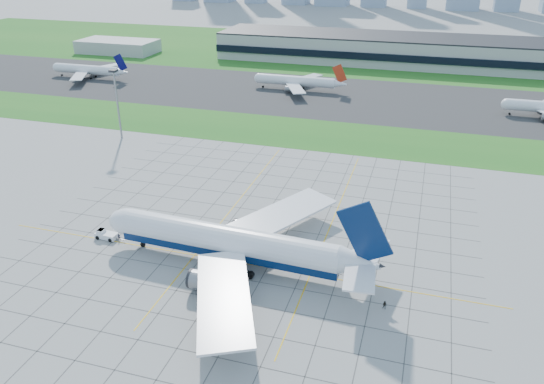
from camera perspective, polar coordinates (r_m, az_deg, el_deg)
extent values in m
plane|color=#9D9E98|center=(125.47, -3.74, -7.02)|extent=(1400.00, 1400.00, 0.00)
cube|color=#1C5F1B|center=(203.92, 5.06, 6.17)|extent=(700.00, 35.00, 0.04)
cube|color=#383838|center=(255.63, 7.72, 10.07)|extent=(700.00, 75.00, 0.04)
cube|color=#1C5F1B|center=(361.99, 10.78, 14.43)|extent=(700.00, 145.00, 0.04)
cube|color=#474744|center=(154.23, -19.39, -1.93)|extent=(0.18, 130.00, 0.02)
cube|color=#474744|center=(149.90, -16.89, -2.37)|extent=(0.18, 130.00, 0.02)
cube|color=#474744|center=(145.89, -14.25, -2.83)|extent=(0.18, 130.00, 0.02)
cube|color=#474744|center=(142.21, -11.46, -3.30)|extent=(0.18, 130.00, 0.02)
cube|color=#474744|center=(138.89, -8.52, -3.79)|extent=(0.18, 130.00, 0.02)
cube|color=#474744|center=(135.97, -5.45, -4.30)|extent=(0.18, 130.00, 0.02)
cube|color=#474744|center=(133.46, -2.25, -4.81)|extent=(0.18, 130.00, 0.02)
cube|color=#474744|center=(131.39, 1.06, -5.32)|extent=(0.18, 130.00, 0.02)
cube|color=#474744|center=(129.79, 4.48, -5.83)|extent=(0.18, 130.00, 0.02)
cube|color=#474744|center=(128.66, 7.98, -6.33)|extent=(0.18, 130.00, 0.02)
cube|color=#474744|center=(128.02, 11.53, -6.81)|extent=(0.18, 130.00, 0.02)
cube|color=#474744|center=(127.88, 15.11, -7.27)|extent=(0.18, 130.00, 0.02)
cube|color=#474744|center=(128.24, 18.69, -7.70)|extent=(0.18, 130.00, 0.02)
cube|color=#474744|center=(97.24, -12.37, -19.14)|extent=(110.00, 0.18, 0.02)
cube|color=#474744|center=(102.26, -10.19, -16.23)|extent=(110.00, 0.18, 0.02)
cube|color=#474744|center=(107.64, -8.27, -13.57)|extent=(110.00, 0.18, 0.02)
cube|color=#474744|center=(113.32, -6.58, -11.17)|extent=(110.00, 0.18, 0.02)
cube|color=#474744|center=(119.28, -5.08, -8.99)|extent=(110.00, 0.18, 0.02)
cube|color=#474744|center=(125.46, -3.74, -7.02)|extent=(110.00, 0.18, 0.02)
cube|color=#474744|center=(131.84, -2.53, -5.23)|extent=(110.00, 0.18, 0.02)
cube|color=#474744|center=(138.39, -1.45, -3.61)|extent=(110.00, 0.18, 0.02)
cube|color=#474744|center=(145.08, -0.47, -2.13)|extent=(110.00, 0.18, 0.02)
cube|color=#474744|center=(151.90, 0.43, -0.79)|extent=(110.00, 0.18, 0.02)
cube|color=#474744|center=(158.83, 1.24, 0.44)|extent=(110.00, 0.18, 0.02)
cube|color=#474744|center=(165.85, 1.99, 1.57)|extent=(110.00, 0.18, 0.02)
cube|color=#474744|center=(172.96, 2.68, 2.60)|extent=(110.00, 0.18, 0.02)
cube|color=#474744|center=(180.15, 3.31, 3.55)|extent=(110.00, 0.18, 0.02)
cube|color=#EAB30C|center=(123.89, -4.06, -7.49)|extent=(120.00, 0.25, 0.03)
cube|color=#EAB30C|center=(144.73, -4.72, -2.30)|extent=(0.25, 100.00, 0.03)
cube|color=#EAB30C|center=(137.95, 6.21, -3.86)|extent=(0.25, 100.00, 0.03)
cube|color=#B7B7B2|center=(334.02, 17.36, 14.14)|extent=(260.00, 42.00, 15.00)
cube|color=black|center=(312.99, 17.28, 13.35)|extent=(260.00, 1.00, 4.00)
cube|color=black|center=(332.69, 17.55, 15.47)|extent=(260.00, 42.00, 0.80)
cube|color=#B7B7B2|center=(372.23, -16.23, 14.81)|extent=(50.00, 25.00, 8.00)
cylinder|color=gray|center=(203.72, -16.26, 8.92)|extent=(0.70, 0.70, 25.00)
cube|color=black|center=(200.66, -16.71, 12.38)|extent=(2.50, 2.50, 0.80)
cylinder|color=white|center=(119.94, -4.68, -5.22)|extent=(51.63, 9.02, 6.70)
cube|color=#071D47|center=(121.04, -4.64, -6.08)|extent=(51.61, 8.58, 1.79)
ellipsoid|color=white|center=(131.41, -15.01, -3.15)|extent=(11.02, 7.18, 6.70)
cube|color=black|center=(132.46, -15.92, -2.75)|extent=(2.62, 3.68, 0.67)
cone|color=white|center=(112.51, 9.38, -7.59)|extent=(9.21, 6.76, 6.37)
cube|color=#071D47|center=(108.57, 9.95, -4.33)|extent=(12.19, 1.11, 14.26)
cube|color=white|center=(132.86, 1.09, -2.41)|extent=(23.81, 32.28, 1.08)
cube|color=white|center=(104.71, -5.22, -11.10)|extent=(21.66, 32.70, 1.08)
cylinder|color=slate|center=(130.92, -2.57, -4.01)|extent=(7.44, 4.57, 4.24)
cylinder|color=slate|center=(112.92, -7.03, -9.54)|extent=(7.44, 4.57, 4.24)
cylinder|color=gray|center=(132.30, -13.76, -5.18)|extent=(0.42, 0.42, 2.90)
cylinder|color=black|center=(132.72, -13.72, -5.49)|extent=(1.25, 0.61, 1.23)
cylinder|color=black|center=(123.79, -1.53, -7.07)|extent=(1.51, 1.40, 1.45)
cylinder|color=black|center=(118.26, -2.78, -8.83)|extent=(1.51, 1.40, 1.45)
cube|color=white|center=(138.52, -17.37, -4.48)|extent=(5.64, 2.83, 1.29)
cube|color=white|center=(138.90, -17.91, -4.03)|extent=(1.75, 2.10, 1.01)
cube|color=black|center=(138.82, -17.92, -3.97)|extent=(1.56, 1.91, 0.64)
cube|color=gray|center=(136.50, -16.00, -4.89)|extent=(2.77, 0.29, 0.17)
cylinder|color=black|center=(140.51, -17.68, -4.22)|extent=(1.03, 0.51, 1.01)
cylinder|color=black|center=(138.90, -18.25, -4.68)|extent=(1.03, 0.51, 1.01)
cylinder|color=black|center=(138.48, -16.45, -4.50)|extent=(1.03, 0.51, 1.01)
cylinder|color=black|center=(136.85, -17.01, -4.97)|extent=(1.03, 0.51, 1.01)
imported|color=black|center=(136.75, -16.12, -4.68)|extent=(0.73, 0.78, 1.79)
imported|color=black|center=(111.32, 12.03, -11.81)|extent=(1.02, 0.86, 1.87)
cylinder|color=white|center=(305.90, -19.26, 12.33)|extent=(37.34, 4.80, 4.80)
cube|color=#090851|center=(293.42, -16.00, 13.25)|extent=(7.46, 0.40, 9.15)
cube|color=white|center=(313.40, -17.69, 12.69)|extent=(13.89, 20.66, 0.40)
cube|color=white|center=(295.92, -20.03, 11.65)|extent=(13.89, 20.66, 0.40)
cylinder|color=black|center=(306.73, -18.43, 11.71)|extent=(1.00, 1.00, 1.00)
cylinder|color=black|center=(303.23, -18.90, 11.49)|extent=(1.00, 1.00, 1.00)
cylinder|color=white|center=(265.61, 2.61, 11.86)|extent=(38.34, 4.80, 4.80)
cube|color=#B82C15|center=(260.20, 7.29, 12.52)|extent=(7.46, 0.40, 9.15)
cube|color=white|center=(275.58, 3.74, 12.16)|extent=(13.89, 20.66, 0.40)
cube|color=white|center=(254.83, 2.56, 11.08)|extent=(13.89, 20.66, 0.40)
cylinder|color=black|center=(267.92, 3.38, 11.08)|extent=(1.00, 1.00, 1.00)
cylinder|color=black|center=(263.78, 3.15, 10.85)|extent=(1.00, 1.00, 1.00)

